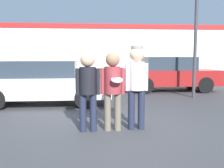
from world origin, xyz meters
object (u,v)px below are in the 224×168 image
object	(u,v)px
person_right	(137,79)
parked_car_near	(45,82)
person_middle_with_frisbee	(113,84)
parked_car_far	(169,74)
person_left	(88,85)
shrub	(61,72)
street_lamp	(205,10)

from	to	relation	value
person_right	parked_car_near	xyz separation A→B (m)	(-2.53, 3.14, -0.37)
person_middle_with_frisbee	parked_car_far	xyz separation A→B (m)	(3.18, 6.08, -0.21)
person_right	parked_car_far	size ratio (longest dim) A/B	0.42
person_left	shrub	world-z (taller)	person_left
parked_car_near	person_right	bearing A→B (deg)	-51.16
person_middle_with_frisbee	street_lamp	bearing A→B (deg)	46.68
person_left	parked_car_near	xyz separation A→B (m)	(-1.47, 3.22, -0.26)
person_right	parked_car_far	bearing A→B (deg)	66.18
person_right	shrub	xyz separation A→B (m)	(-2.78, 9.75, -0.45)
parked_car_far	street_lamp	size ratio (longest dim) A/B	0.81
person_middle_with_frisbee	street_lamp	xyz separation A→B (m)	(3.86, 4.09, 2.33)
parked_car_far	street_lamp	xyz separation A→B (m)	(0.67, -1.99, 2.55)
person_left	street_lamp	xyz separation A→B (m)	(4.39, 4.11, 2.34)
person_right	parked_car_near	size ratio (longest dim) A/B	0.42
person_left	parked_car_near	distance (m)	3.55
person_middle_with_frisbee	shrub	xyz separation A→B (m)	(-2.25, 9.81, -0.34)
person_left	person_middle_with_frisbee	bearing A→B (deg)	2.38
parked_car_far	person_middle_with_frisbee	bearing A→B (deg)	-117.65
person_middle_with_frisbee	parked_car_near	size ratio (longest dim) A/B	0.39
shrub	parked_car_far	bearing A→B (deg)	-34.46
parked_car_near	parked_car_far	xyz separation A→B (m)	(5.19, 2.88, 0.06)
person_middle_with_frisbee	shrub	distance (m)	10.07
parked_car_near	shrub	world-z (taller)	parked_car_near
person_left	parked_car_far	xyz separation A→B (m)	(3.71, 6.10, -0.21)
person_left	shrub	size ratio (longest dim) A/B	1.27
person_right	street_lamp	world-z (taller)	street_lamp
parked_car_far	shrub	bearing A→B (deg)	145.54
person_left	parked_car_far	bearing A→B (deg)	58.67
parked_car_near	parked_car_far	size ratio (longest dim) A/B	1.00
person_right	parked_car_far	xyz separation A→B (m)	(2.66, 6.02, -0.32)
street_lamp	person_right	bearing A→B (deg)	-129.55
person_left	person_right	bearing A→B (deg)	4.33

